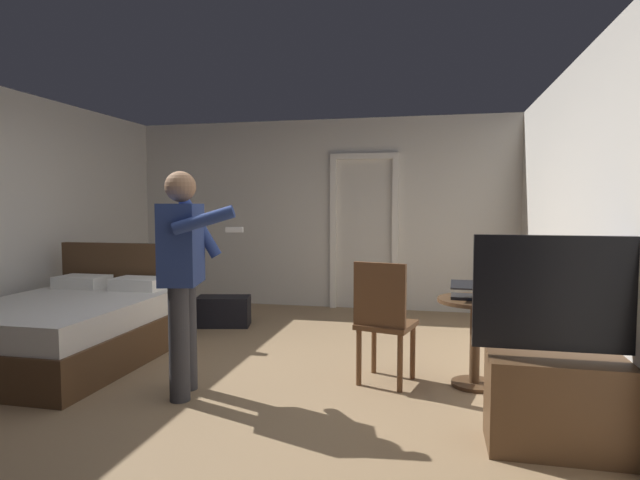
{
  "coord_description": "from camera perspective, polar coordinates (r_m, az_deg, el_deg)",
  "views": [
    {
      "loc": [
        1.55,
        -3.88,
        1.44
      ],
      "look_at": [
        0.66,
        0.16,
        1.15
      ],
      "focal_mm": 29.13,
      "sensor_mm": 36.0,
      "label": 1
    }
  ],
  "objects": [
    {
      "name": "ground_plane",
      "position": [
        4.42,
        -9.22,
        -15.11
      ],
      "size": [
        7.02,
        7.02,
        0.0
      ],
      "primitive_type": "plane",
      "color": "#997A56"
    },
    {
      "name": "wall_back",
      "position": [
        7.3,
        0.09,
        2.88
      ],
      "size": [
        5.55,
        0.12,
        2.61
      ],
      "primitive_type": "cube",
      "color": "beige",
      "rests_on": "ground_plane"
    },
    {
      "name": "wall_right",
      "position": [
        4.05,
        29.04,
        1.53
      ],
      "size": [
        0.12,
        6.62,
        2.61
      ],
      "primitive_type": "cube",
      "color": "beige",
      "rests_on": "ground_plane"
    },
    {
      "name": "doorway_frame",
      "position": [
        7.11,
        4.85,
        2.18
      ],
      "size": [
        0.93,
        0.08,
        2.13
      ],
      "color": "white",
      "rests_on": "ground_plane"
    },
    {
      "name": "bed",
      "position": [
        5.38,
        -25.64,
        -8.63
      ],
      "size": [
        1.49,
        1.97,
        1.02
      ],
      "color": "#4C331E",
      "rests_on": "ground_plane"
    },
    {
      "name": "tv_flatscreen",
      "position": [
        3.43,
        26.08,
        -14.31
      ],
      "size": [
        1.14,
        0.4,
        1.26
      ],
      "color": "#4C331E",
      "rests_on": "ground_plane"
    },
    {
      "name": "side_table",
      "position": [
        4.32,
        16.68,
        -9.22
      ],
      "size": [
        0.59,
        0.59,
        0.7
      ],
      "color": "#4C331E",
      "rests_on": "ground_plane"
    },
    {
      "name": "laptop",
      "position": [
        4.22,
        16.36,
        -5.58
      ],
      "size": [
        0.34,
        0.35,
        0.15
      ],
      "color": "black",
      "rests_on": "side_table"
    },
    {
      "name": "bottle_on_table",
      "position": [
        4.19,
        18.78,
        -4.69
      ],
      "size": [
        0.06,
        0.06,
        0.3
      ],
      "color": "#26321B",
      "rests_on": "side_table"
    },
    {
      "name": "wooden_chair",
      "position": [
        4.18,
        6.98,
        -8.44
      ],
      "size": [
        0.51,
        0.51,
        0.99
      ],
      "color": "brown",
      "rests_on": "ground_plane"
    },
    {
      "name": "person_blue_shirt",
      "position": [
        4.01,
        -14.8,
        -2.88
      ],
      "size": [
        0.72,
        0.61,
        1.68
      ],
      "color": "#333338",
      "rests_on": "ground_plane"
    },
    {
      "name": "suitcase_dark",
      "position": [
        6.3,
        -10.56,
        -7.7
      ],
      "size": [
        0.67,
        0.45,
        0.35
      ],
      "primitive_type": "cube",
      "rotation": [
        0.0,
        0.0,
        0.21
      ],
      "color": "black",
      "rests_on": "ground_plane"
    }
  ]
}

